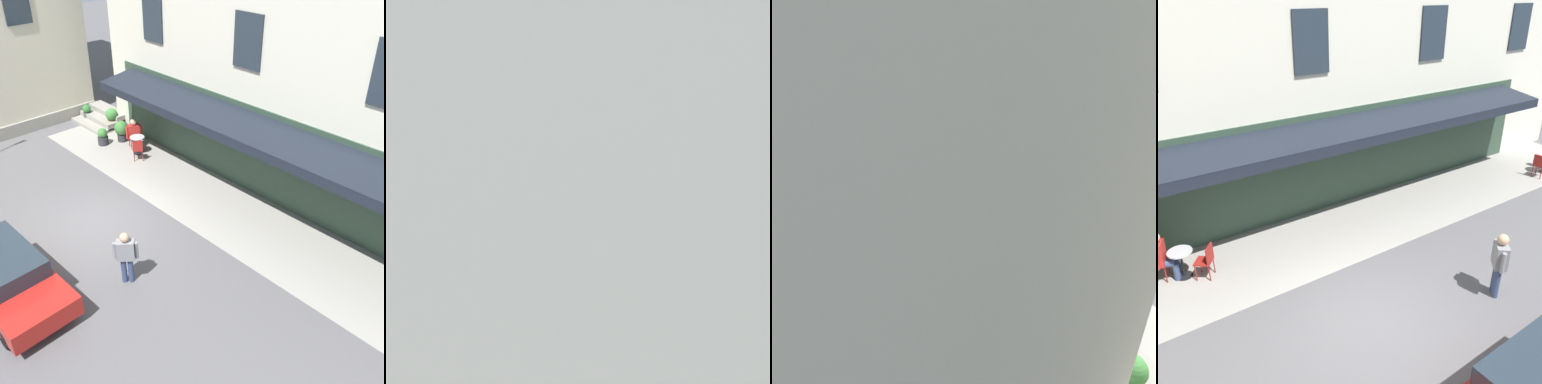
# 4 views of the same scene
# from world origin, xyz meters

# --- Properties ---
(ground_plane) EXTENTS (70.00, 70.00, 0.00)m
(ground_plane) POSITION_xyz_m (0.00, 0.00, 0.00)
(ground_plane) COLOR #565456
(sidewalk_cafe_terrace) EXTENTS (20.50, 3.20, 0.01)m
(sidewalk_cafe_terrace) POSITION_xyz_m (-3.25, -3.40, 0.00)
(sidewalk_cafe_terrace) COLOR gray
(sidewalk_cafe_terrace) RESTS_ON ground_plane
(cafe_table_near_entrance) EXTENTS (0.60, 0.60, 0.75)m
(cafe_table_near_entrance) POSITION_xyz_m (2.89, -3.79, 0.49)
(cafe_table_near_entrance) COLOR black
(cafe_table_near_entrance) RESTS_ON ground_plane
(cafe_chair_red_back_row) EXTENTS (0.56, 0.56, 0.91)m
(cafe_chair_red_back_row) POSITION_xyz_m (2.38, -3.42, 0.55)
(cafe_chair_red_back_row) COLOR maroon
(cafe_chair_red_back_row) RESTS_ON ground_plane
(cafe_chair_red_under_awning) EXTENTS (0.52, 0.52, 0.91)m
(cafe_chair_red_under_awning) POSITION_xyz_m (3.48, -4.03, 0.55)
(cafe_chair_red_under_awning) COLOR maroon
(cafe_chair_red_under_awning) RESTS_ON ground_plane
(cafe_table_mid_terrace) EXTENTS (0.60, 0.60, 0.75)m
(cafe_table_mid_terrace) POSITION_xyz_m (-10.60, -2.52, 0.49)
(cafe_table_mid_terrace) COLOR black
(cafe_table_mid_terrace) RESTS_ON ground_plane
(cafe_chair_red_kerbside) EXTENTS (0.45, 0.45, 0.91)m
(cafe_chair_red_kerbside) POSITION_xyz_m (-9.97, -2.43, 0.55)
(cafe_chair_red_kerbside) COLOR maroon
(cafe_chair_red_kerbside) RESTS_ON ground_plane
(cafe_chair_red_by_window) EXTENTS (0.46, 0.46, 0.91)m
(cafe_chair_red_by_window) POSITION_xyz_m (-11.22, -2.63, 0.55)
(cafe_chair_red_by_window) COLOR maroon
(cafe_chair_red_by_window) RESTS_ON ground_plane
(seated_patron_in_red) EXTENTS (0.65, 0.65, 1.34)m
(seated_patron_in_red) POSITION_xyz_m (3.28, -3.95, 0.71)
(seated_patron_in_red) COLOR navy
(seated_patron_in_red) RESTS_ON ground_plane
(seated_companion_in_black) EXTENTS (0.62, 0.70, 1.35)m
(seated_companion_in_black) POSITION_xyz_m (-11.01, -2.59, 0.72)
(seated_companion_in_black) COLOR navy
(seated_companion_in_black) RESTS_ON ground_plane
(walking_pedestrian_in_grey) EXTENTS (0.51, 0.54, 1.64)m
(walking_pedestrian_in_grey) POSITION_xyz_m (-2.96, 1.04, 0.96)
(walking_pedestrian_in_grey) COLOR navy
(walking_pedestrian_in_grey) RESTS_ON ground_plane
(potted_plant_entrance_right) EXTENTS (0.46, 0.46, 0.74)m
(potted_plant_entrance_right) POSITION_xyz_m (4.60, -3.21, 0.35)
(potted_plant_entrance_right) COLOR #2D2D33
(potted_plant_entrance_right) RESTS_ON ground_plane
(potted_plant_mid_terrace) EXTENTS (0.57, 0.57, 0.94)m
(potted_plant_mid_terrace) POSITION_xyz_m (5.77, -4.51, 0.54)
(potted_plant_mid_terrace) COLOR brown
(potted_plant_mid_terrace) RESTS_ON ground_plane
(potted_plant_under_sign) EXTENTS (0.63, 0.63, 0.93)m
(potted_plant_under_sign) POSITION_xyz_m (4.32, -4.02, 0.53)
(potted_plant_under_sign) COLOR #2D2D33
(potted_plant_under_sign) RESTS_ON ground_plane
(parked_car_red) EXTENTS (4.35, 1.93, 1.33)m
(parked_car_red) POSITION_xyz_m (-1.21, 3.63, 0.71)
(parked_car_red) COLOR #A81E19
(parked_car_red) RESTS_ON ground_plane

